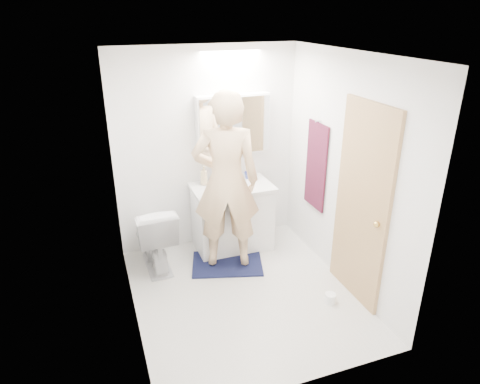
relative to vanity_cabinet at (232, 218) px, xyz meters
name	(u,v)px	position (x,y,z in m)	size (l,w,h in m)	color
floor	(244,294)	(-0.21, -0.96, -0.39)	(2.50, 2.50, 0.00)	silver
ceiling	(245,54)	(-0.21, -0.96, 2.01)	(2.50, 2.50, 0.00)	white
wall_back	(207,150)	(-0.21, 0.29, 0.81)	(2.50, 2.50, 0.00)	white
wall_front	(308,254)	(-0.21, -2.21, 0.81)	(2.50, 2.50, 0.00)	white
wall_left	(124,205)	(-1.31, -0.96, 0.81)	(2.50, 2.50, 0.00)	white
wall_right	(345,174)	(0.89, -0.96, 0.81)	(2.50, 2.50, 0.00)	white
vanity_cabinet	(232,218)	(0.00, 0.00, 0.00)	(0.90, 0.55, 0.78)	white
countertop	(232,187)	(0.00, 0.00, 0.41)	(0.95, 0.58, 0.04)	white
sink_basin	(231,184)	(0.00, 0.03, 0.45)	(0.36, 0.36, 0.03)	white
faucet	(226,173)	(0.00, 0.22, 0.51)	(0.02, 0.02, 0.16)	silver
medicine_cabinet	(233,124)	(0.09, 0.21, 1.11)	(0.88, 0.14, 0.70)	white
mirror_panel	(235,126)	(0.09, 0.13, 1.11)	(0.84, 0.01, 0.66)	silver
toilet	(154,236)	(-0.97, -0.11, 0.00)	(0.44, 0.77, 0.79)	white
bath_rug	(227,264)	(-0.19, -0.38, -0.38)	(0.80, 0.55, 0.02)	#14133C
person	(226,182)	(-0.19, -0.38, 0.65)	(0.72, 0.47, 1.98)	#DFB685
door	(362,205)	(0.87, -1.31, 0.61)	(0.04, 0.80, 2.00)	tan
door_knob	(377,224)	(0.83, -1.61, 0.56)	(0.06, 0.06, 0.06)	gold
towel	(316,166)	(0.87, -0.41, 0.71)	(0.02, 0.42, 1.00)	black
towel_hook	(318,121)	(0.86, -0.41, 1.23)	(0.02, 0.02, 0.07)	silver
soap_bottle_a	(204,175)	(-0.30, 0.15, 0.55)	(0.09, 0.09, 0.23)	#D6C08A
soap_bottle_b	(216,176)	(-0.14, 0.18, 0.51)	(0.07, 0.07, 0.16)	#5473B4
toothbrush_cup	(248,175)	(0.26, 0.16, 0.47)	(0.09, 0.09, 0.08)	#3849A8
toilet_paper_roll	(330,298)	(0.57, -1.40, -0.34)	(0.11, 0.11, 0.10)	white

